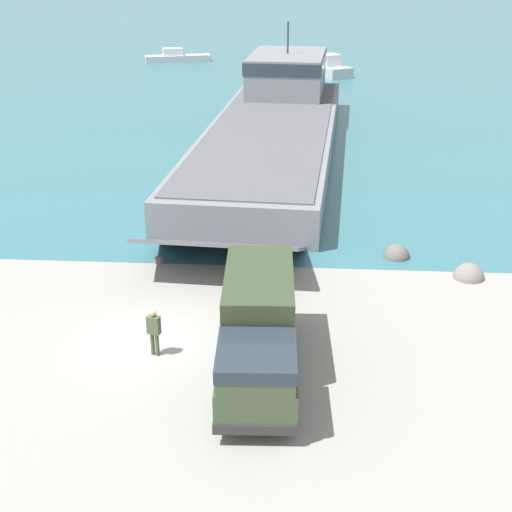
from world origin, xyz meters
name	(u,v)px	position (x,y,z in m)	size (l,w,h in m)	color
ground_plane	(153,344)	(0.00, 0.00, 0.00)	(240.00, 240.00, 0.00)	gray
water_surface	(274,34)	(0.00, 96.93, 0.00)	(240.00, 180.00, 0.01)	#336B75
landing_craft	(276,119)	(3.15, 28.07, 1.81)	(10.25, 37.53, 7.54)	gray
military_truck	(258,331)	(3.86, -1.58, 1.61)	(2.71, 7.53, 3.11)	#3D4C33
soldier_on_ramp	(154,329)	(0.24, -0.67, 1.00)	(0.49, 0.36, 1.72)	#475638
moored_boat_a	(328,68)	(7.52, 57.77, 0.75)	(5.52, 6.80, 2.26)	#B7BABF
moored_boat_b	(177,57)	(-10.49, 66.31, 0.53)	(8.00, 3.86, 1.60)	#B7BABF
shoreline_rock_a	(159,262)	(-1.15, 7.13, 0.00)	(0.56, 0.56, 0.56)	#66605B
shoreline_rock_b	(468,278)	(12.30, 6.36, 0.00)	(1.31, 1.31, 1.31)	gray
shoreline_rock_c	(396,257)	(9.48, 8.38, 0.00)	(1.20, 1.20, 1.20)	#66605B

